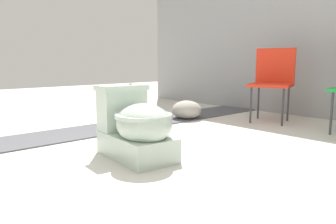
{
  "coord_description": "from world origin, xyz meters",
  "views": [
    {
      "loc": [
        1.74,
        -1.36,
        0.68
      ],
      "look_at": [
        -0.1,
        0.28,
        0.3
      ],
      "focal_mm": 35.0,
      "sensor_mm": 36.0,
      "label": 1
    }
  ],
  "objects": [
    {
      "name": "boulder_near",
      "position": [
        -1.0,
        1.38,
        0.11
      ],
      "size": [
        0.42,
        0.42,
        0.22
      ],
      "primitive_type": "ellipsoid",
      "rotation": [
        0.0,
        0.0,
        1.78
      ],
      "color": "gray",
      "rests_on": "ground"
    },
    {
      "name": "ground_plane",
      "position": [
        0.0,
        0.0,
        0.0
      ],
      "size": [
        14.0,
        14.0,
        0.0
      ],
      "primitive_type": "plane",
      "color": "beige"
    },
    {
      "name": "gravel_strip",
      "position": [
        -1.13,
        0.5,
        0.01
      ],
      "size": [
        0.56,
        8.0,
        0.01
      ],
      "primitive_type": "cube",
      "color": "#4C4C51",
      "rests_on": "ground"
    },
    {
      "name": "toilet",
      "position": [
        -0.1,
        -0.02,
        0.22
      ],
      "size": [
        0.66,
        0.43,
        0.52
      ],
      "rotation": [
        0.0,
        0.0,
        -0.09
      ],
      "color": "#B2C6B7",
      "rests_on": "ground"
    },
    {
      "name": "folding_chair_left",
      "position": [
        -0.26,
        2.03,
        0.51
      ],
      "size": [
        0.56,
        0.56,
        0.83
      ],
      "rotation": [
        0.0,
        0.0,
        -1.23
      ],
      "color": "red",
      "rests_on": "ground"
    }
  ]
}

